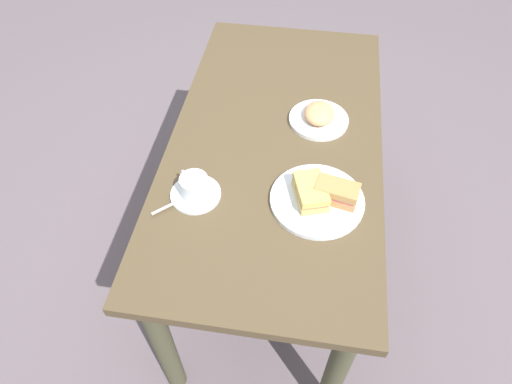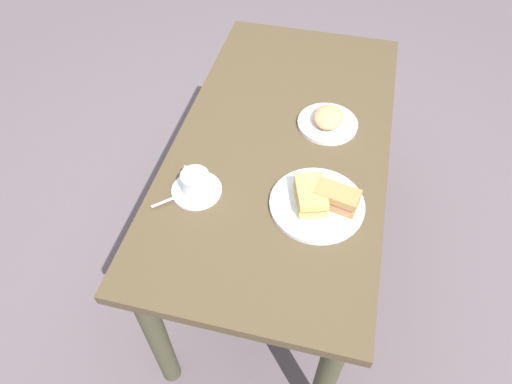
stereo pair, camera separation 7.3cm
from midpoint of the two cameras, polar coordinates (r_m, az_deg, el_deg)
ground_plane at (r=2.10m, az=3.48°, el=-7.92°), size 6.00×6.00×0.00m
dining_table at (r=1.62m, az=4.49°, el=3.61°), size 1.36×0.70×0.73m
sandwich_plate at (r=1.35m, az=9.15°, el=-1.58°), size 0.28×0.28×0.01m
sandwich_front at (r=1.32m, az=8.41°, el=-0.47°), size 0.15×0.12×0.06m
sandwich_back at (r=1.33m, az=11.60°, el=-0.75°), size 0.09×0.14×0.06m
coffee_saucer at (r=1.37m, az=-5.90°, el=0.17°), size 0.15×0.15×0.01m
coffee_cup at (r=1.34m, az=-6.07°, el=1.28°), size 0.09×0.10×0.06m
spoon at (r=1.35m, az=-8.87°, el=-0.83°), size 0.08×0.08×0.01m
side_plate at (r=1.59m, az=10.23°, el=8.36°), size 0.20×0.20×0.01m
side_food_pile at (r=1.58m, az=10.37°, el=9.15°), size 0.12×0.10×0.04m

